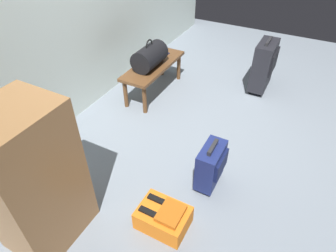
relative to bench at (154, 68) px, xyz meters
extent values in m
plane|color=slate|center=(-0.51, -1.02, -0.33)|extent=(6.60, 6.60, 0.00)
cube|color=brown|center=(0.00, 0.00, 0.04)|extent=(1.00, 0.36, 0.04)
cylinder|color=brown|center=(-0.44, -0.13, -0.15)|extent=(0.05, 0.05, 0.35)
cylinder|color=brown|center=(0.44, -0.13, -0.15)|extent=(0.05, 0.05, 0.35)
cylinder|color=brown|center=(-0.44, 0.13, -0.15)|extent=(0.05, 0.05, 0.35)
cylinder|color=brown|center=(0.44, 0.13, -0.15)|extent=(0.05, 0.05, 0.35)
cylinder|color=black|center=(-0.08, 0.00, 0.19)|extent=(0.44, 0.26, 0.26)
torus|color=black|center=(-0.08, 0.00, 0.33)|extent=(0.14, 0.02, 0.14)
cube|color=#191E4C|center=(0.32, 0.03, 0.06)|extent=(0.07, 0.14, 0.01)
cube|color=black|center=(0.32, 0.03, 0.07)|extent=(0.06, 0.13, 0.00)
cube|color=black|center=(0.69, -1.17, 0.01)|extent=(0.44, 0.20, 0.58)
cube|color=black|center=(0.69, -1.29, 0.08)|extent=(0.35, 0.02, 0.26)
cube|color=#262628|center=(0.69, -1.17, 0.32)|extent=(0.25, 0.03, 0.04)
cylinder|color=black|center=(0.54, -1.10, -0.30)|extent=(0.02, 0.05, 0.05)
cylinder|color=black|center=(0.84, -1.10, -0.30)|extent=(0.02, 0.05, 0.05)
cube|color=navy|center=(-1.09, -1.18, -0.09)|extent=(0.32, 0.16, 0.37)
cube|color=#11183E|center=(-1.09, -1.27, -0.05)|extent=(0.26, 0.02, 0.17)
cube|color=#262628|center=(-1.09, -1.18, 0.11)|extent=(0.18, 0.03, 0.04)
cylinder|color=black|center=(-1.21, -1.12, -0.30)|extent=(0.02, 0.05, 0.05)
cylinder|color=black|center=(-0.98, -1.12, -0.30)|extent=(0.02, 0.05, 0.05)
cube|color=orange|center=(-1.63, -1.02, -0.24)|extent=(0.28, 0.38, 0.17)
cube|color=#AD5514|center=(-1.63, -1.08, -0.14)|extent=(0.21, 0.17, 0.04)
cube|color=black|center=(-1.69, -0.95, -0.15)|extent=(0.04, 0.19, 0.02)
cube|color=black|center=(-1.57, -0.95, -0.15)|extent=(0.04, 0.19, 0.02)
cube|color=olive|center=(-2.05, -0.29, 0.22)|extent=(0.56, 0.44, 1.10)
camera|label=1|loc=(-2.72, -1.64, 1.67)|focal=30.73mm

